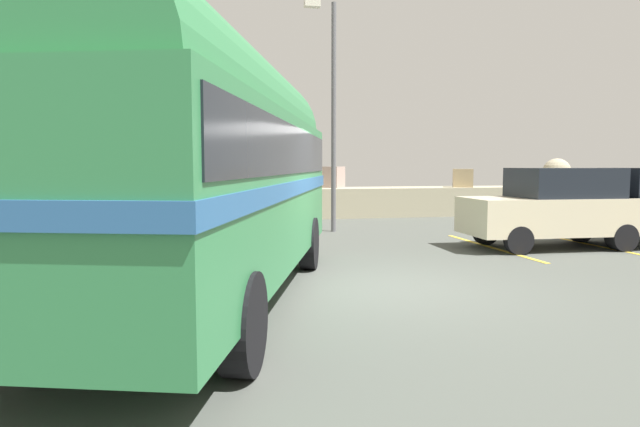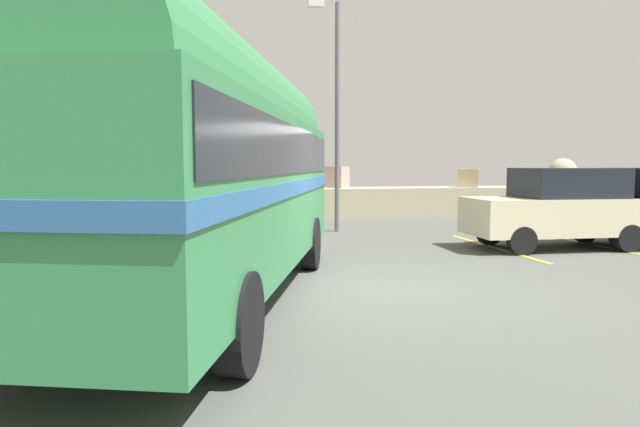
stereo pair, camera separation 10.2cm
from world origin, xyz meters
name	(u,v)px [view 1 (the left image)]	position (x,y,z in m)	size (l,w,h in m)	color
ground	(381,288)	(0.00, 0.00, 0.01)	(32.00, 26.00, 0.02)	#474B45
breakwater	(280,201)	(0.01, 11.82, 0.64)	(31.36, 1.89, 2.29)	#9F977C
vintage_coach	(207,157)	(-2.67, -0.42, 2.05)	(4.88, 8.91, 3.70)	black
parked_car_nearest	(556,207)	(5.26, 3.14, 0.97)	(4.16, 1.85, 1.86)	black
lamp_post	(331,105)	(0.87, 7.33, 3.67)	(0.93, 0.27, 6.52)	#5B5B60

